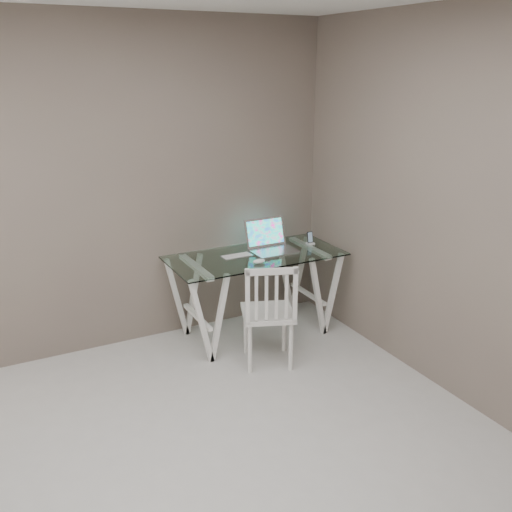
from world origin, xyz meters
The scene contains 7 objects.
room centered at (-0.06, 0.02, 1.72)m, with size 4.50×4.52×2.71m.
desk centered at (1.18, 1.85, 0.38)m, with size 1.50×0.70×0.75m.
chair centered at (1.01, 1.29, 0.48)m, with size 0.52×0.52×0.88m.
laptop centered at (1.35, 1.91, 0.81)m, with size 0.38×0.34×0.27m.
keyboard centered at (1.02, 1.89, 0.75)m, with size 0.27×0.12×0.01m, color silver.
mouse centered at (1.11, 1.65, 0.76)m, with size 0.11×0.06×0.03m, color white.
phone_dock centered at (1.76, 1.89, 0.78)m, with size 0.06×0.06×0.12m.
Camera 1 is at (-0.97, -2.26, 2.30)m, focal length 40.00 mm.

